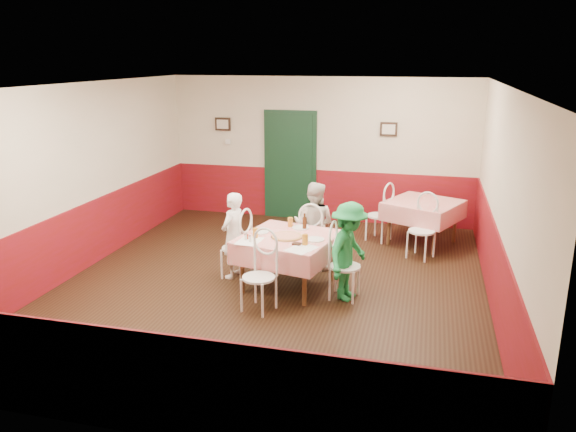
% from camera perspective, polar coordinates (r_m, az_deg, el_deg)
% --- Properties ---
extents(floor, '(7.00, 7.00, 0.00)m').
position_cam_1_polar(floor, '(8.16, -1.56, -6.93)').
color(floor, black).
rests_on(floor, ground).
extents(ceiling, '(7.00, 7.00, 0.00)m').
position_cam_1_polar(ceiling, '(7.52, -1.72, 13.12)').
color(ceiling, white).
rests_on(ceiling, back_wall).
extents(back_wall, '(6.00, 0.10, 2.80)m').
position_cam_1_polar(back_wall, '(11.07, 3.33, 6.72)').
color(back_wall, beige).
rests_on(back_wall, ground).
extents(front_wall, '(6.00, 0.10, 2.80)m').
position_cam_1_polar(front_wall, '(4.61, -13.64, -7.13)').
color(front_wall, beige).
rests_on(front_wall, ground).
extents(left_wall, '(0.10, 7.00, 2.80)m').
position_cam_1_polar(left_wall, '(9.00, -20.39, 3.60)').
color(left_wall, beige).
rests_on(left_wall, ground).
extents(right_wall, '(0.10, 7.00, 2.80)m').
position_cam_1_polar(right_wall, '(7.50, 21.00, 1.21)').
color(right_wall, beige).
rests_on(right_wall, ground).
extents(wainscot_back, '(6.00, 0.03, 1.00)m').
position_cam_1_polar(wainscot_back, '(11.23, 3.24, 2.18)').
color(wainscot_back, maroon).
rests_on(wainscot_back, ground).
extents(wainscot_front, '(6.00, 0.03, 1.00)m').
position_cam_1_polar(wainscot_front, '(5.04, -12.87, -16.53)').
color(wainscot_front, maroon).
rests_on(wainscot_front, ground).
extents(wainscot_left, '(0.03, 7.00, 1.00)m').
position_cam_1_polar(wainscot_left, '(9.21, -19.77, -1.88)').
color(wainscot_left, maroon).
rests_on(wainscot_left, ground).
extents(wainscot_right, '(0.03, 7.00, 1.00)m').
position_cam_1_polar(wainscot_right, '(7.76, 20.23, -5.21)').
color(wainscot_right, maroon).
rests_on(wainscot_right, ground).
extents(door, '(0.96, 0.06, 2.10)m').
position_cam_1_polar(door, '(11.21, 0.23, 5.05)').
color(door, black).
rests_on(door, ground).
extents(picture_left, '(0.32, 0.03, 0.26)m').
position_cam_1_polar(picture_left, '(11.50, -6.64, 9.26)').
color(picture_left, black).
rests_on(picture_left, back_wall).
extents(picture_right, '(0.32, 0.03, 0.26)m').
position_cam_1_polar(picture_right, '(10.79, 10.19, 8.68)').
color(picture_right, black).
rests_on(picture_right, back_wall).
extents(thermostat, '(0.10, 0.03, 0.10)m').
position_cam_1_polar(thermostat, '(11.51, -6.11, 7.52)').
color(thermostat, white).
rests_on(thermostat, back_wall).
extents(main_table, '(1.45, 1.45, 0.77)m').
position_cam_1_polar(main_table, '(7.93, 0.00, -4.69)').
color(main_table, red).
rests_on(main_table, ground).
extents(second_table, '(1.48, 1.48, 0.77)m').
position_cam_1_polar(second_table, '(10.04, 13.48, -0.68)').
color(second_table, red).
rests_on(second_table, ground).
extents(chair_left, '(0.49, 0.49, 0.90)m').
position_cam_1_polar(chair_left, '(8.29, -5.29, -3.27)').
color(chair_left, white).
rests_on(chair_left, ground).
extents(chair_right, '(0.46, 0.46, 0.90)m').
position_cam_1_polar(chair_right, '(7.59, 5.79, -5.14)').
color(chair_right, white).
rests_on(chair_right, ground).
extents(chair_far, '(0.43, 0.43, 0.90)m').
position_cam_1_polar(chair_far, '(8.63, 2.49, -2.44)').
color(chair_far, white).
rests_on(chair_far, ground).
extents(chair_near, '(0.52, 0.52, 0.90)m').
position_cam_1_polar(chair_near, '(7.20, -3.00, -6.27)').
color(chair_near, white).
rests_on(chair_near, ground).
extents(chair_second_a, '(0.56, 0.56, 0.90)m').
position_cam_1_polar(chair_second_a, '(10.04, 9.24, 0.03)').
color(chair_second_a, white).
rests_on(chair_second_a, ground).
extents(chair_second_b, '(0.56, 0.56, 0.90)m').
position_cam_1_polar(chair_second_b, '(9.30, 13.41, -1.52)').
color(chair_second_b, white).
rests_on(chair_second_b, ground).
extents(pizza, '(0.50, 0.50, 0.03)m').
position_cam_1_polar(pizza, '(7.74, -0.10, -2.08)').
color(pizza, '#B74723').
rests_on(pizza, main_table).
extents(plate_left, '(0.30, 0.30, 0.01)m').
position_cam_1_polar(plate_left, '(7.97, -2.86, -1.61)').
color(plate_left, white).
rests_on(plate_left, main_table).
extents(plate_right, '(0.30, 0.30, 0.01)m').
position_cam_1_polar(plate_right, '(7.65, 2.76, -2.39)').
color(plate_right, white).
rests_on(plate_right, main_table).
extents(plate_far, '(0.30, 0.30, 0.01)m').
position_cam_1_polar(plate_far, '(8.16, 1.30, -1.19)').
color(plate_far, white).
rests_on(plate_far, main_table).
extents(glass_a, '(0.09, 0.09, 0.13)m').
position_cam_1_polar(glass_a, '(7.73, -3.34, -1.74)').
color(glass_a, '#BF7219').
rests_on(glass_a, main_table).
extents(glass_b, '(0.09, 0.09, 0.15)m').
position_cam_1_polar(glass_b, '(7.43, 1.75, -2.42)').
color(glass_b, '#BF7219').
rests_on(glass_b, main_table).
extents(glass_c, '(0.09, 0.09, 0.14)m').
position_cam_1_polar(glass_c, '(8.21, 0.24, -0.62)').
color(glass_c, '#BF7219').
rests_on(glass_c, main_table).
extents(beer_bottle, '(0.07, 0.07, 0.22)m').
position_cam_1_polar(beer_bottle, '(8.07, 1.69, -0.63)').
color(beer_bottle, '#381C0A').
rests_on(beer_bottle, main_table).
extents(shaker_a, '(0.04, 0.04, 0.09)m').
position_cam_1_polar(shaker_a, '(7.64, -4.34, -2.14)').
color(shaker_a, silver).
rests_on(shaker_a, main_table).
extents(shaker_b, '(0.04, 0.04, 0.09)m').
position_cam_1_polar(shaker_b, '(7.57, -3.88, -2.30)').
color(shaker_b, silver).
rests_on(shaker_b, main_table).
extents(shaker_c, '(0.04, 0.04, 0.09)m').
position_cam_1_polar(shaker_c, '(7.68, -4.18, -2.04)').
color(shaker_c, '#B23319').
rests_on(shaker_c, main_table).
extents(menu_left, '(0.33, 0.42, 0.00)m').
position_cam_1_polar(menu_left, '(7.61, -3.94, -2.55)').
color(menu_left, white).
rests_on(menu_left, main_table).
extents(menu_right, '(0.44, 0.49, 0.00)m').
position_cam_1_polar(menu_right, '(7.30, 1.39, -3.34)').
color(menu_right, white).
rests_on(menu_right, main_table).
extents(wallet, '(0.13, 0.11, 0.02)m').
position_cam_1_polar(wallet, '(7.45, 0.90, -2.84)').
color(wallet, black).
rests_on(wallet, main_table).
extents(diner_left, '(0.40, 0.52, 1.28)m').
position_cam_1_polar(diner_left, '(8.26, -5.62, -1.97)').
color(diner_left, gray).
rests_on(diner_left, ground).
extents(diner_far, '(0.70, 0.57, 1.35)m').
position_cam_1_polar(diner_far, '(8.61, 2.64, -0.93)').
color(diner_far, gray).
rests_on(diner_far, ground).
extents(diner_right, '(0.73, 0.98, 1.35)m').
position_cam_1_polar(diner_right, '(7.50, 6.20, -3.61)').
color(diner_right, gray).
rests_on(diner_right, ground).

